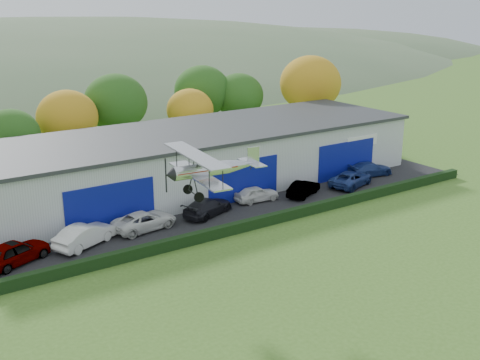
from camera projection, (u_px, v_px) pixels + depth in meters
ground at (403, 332)px, 30.42m from camera, size 300.00×300.00×0.00m
apron at (230, 208)px, 48.64m from camera, size 48.00×9.00×0.05m
hedge at (265, 221)px, 44.73m from camera, size 46.00×0.60×0.80m
hangar at (207, 156)px, 54.47m from camera, size 40.60×12.60×5.30m
tree_belt at (111, 109)px, 61.39m from camera, size 75.70×13.22×10.12m
car_0 at (15, 252)px, 38.03m from camera, size 5.12×3.65×1.62m
car_1 at (85, 235)px, 40.86m from camera, size 5.03×3.51×1.57m
car_2 at (145, 221)px, 43.81m from camera, size 5.21×2.90×1.38m
car_3 at (208, 207)px, 46.76m from camera, size 5.16×3.54×1.39m
car_4 at (257, 194)px, 49.99m from camera, size 4.00×1.87×1.32m
car_5 at (304, 188)px, 51.42m from camera, size 4.30×2.99×1.34m
car_6 at (351, 179)px, 54.07m from camera, size 5.57×3.78×1.42m
car_7 at (370, 169)px, 57.25m from camera, size 4.95×2.52×1.38m
biplane at (210, 168)px, 34.55m from camera, size 6.15×7.07×2.63m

